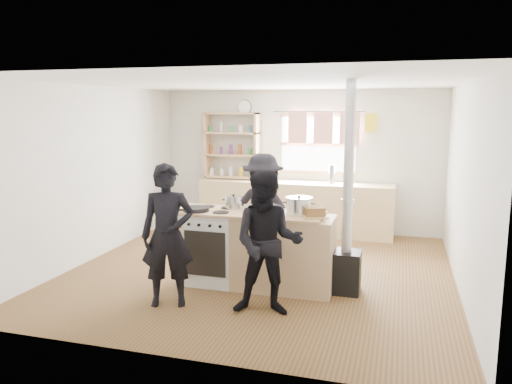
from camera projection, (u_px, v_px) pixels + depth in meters
ground at (260, 271)px, 6.75m from camera, size 5.00×5.00×0.01m
back_counter at (295, 207)px, 8.77m from camera, size 3.40×0.55×0.90m
shelving_unit at (232, 145)px, 9.04m from camera, size 1.00×0.28×1.20m
thermos at (332, 175)px, 8.50m from camera, size 0.10×0.10×0.31m
cooking_island at (259, 249)px, 6.11m from camera, size 1.97×0.64×0.93m
skillet_greens at (196, 209)px, 6.11m from camera, size 0.45×0.45×0.05m
roast_tray at (259, 208)px, 6.10m from camera, size 0.43×0.38×0.07m
stockpot_stove at (233, 202)px, 6.27m from camera, size 0.22×0.22×0.18m
stockpot_counter at (299, 206)px, 5.89m from camera, size 0.31×0.31×0.23m
bread_board at (315, 214)px, 5.72m from camera, size 0.34×0.30×0.12m
flue_heater at (346, 239)px, 5.87m from camera, size 0.35×0.35×2.50m
person_near_left at (168, 235)px, 5.48m from camera, size 0.67×0.55×1.59m
person_near_right at (268, 243)px, 5.23m from camera, size 0.84×0.70×1.55m
person_far at (263, 210)px, 6.89m from camera, size 1.02×0.60×1.57m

